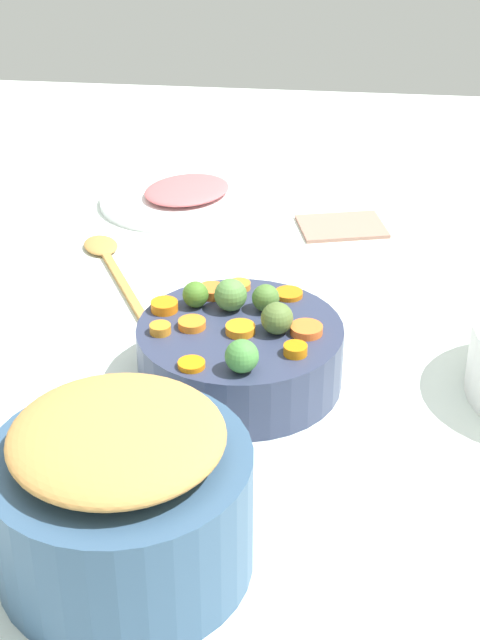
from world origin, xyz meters
The scene contains 23 objects.
tabletop centered at (0.00, 0.00, 0.01)m, with size 2.40×2.40×0.02m, color silver.
serving_bowl_carrots centered at (-0.03, -0.02, 0.06)m, with size 0.25×0.25×0.08m, color #2F3752.
metal_pot centered at (-0.10, -0.34, 0.08)m, with size 0.24×0.24×0.13m, color #325171.
stuffing_mound centered at (-0.10, -0.34, 0.17)m, with size 0.19×0.19×0.04m, color #C18A48.
carrot_slice_0 centered at (-0.08, 0.05, 0.10)m, with size 0.03×0.03×0.01m, color orange.
carrot_slice_1 centered at (-0.12, -0.04, 0.10)m, with size 0.03×0.03×0.01m, color orange.
carrot_slice_2 centered at (-0.03, -0.03, 0.10)m, with size 0.04×0.04×0.01m, color orange.
carrot_slice_3 centered at (-0.08, -0.11, 0.10)m, with size 0.03×0.03×0.01m, color orange.
carrot_slice_4 centered at (0.04, -0.07, 0.10)m, with size 0.03×0.03×0.01m, color orange.
carrot_slice_5 centered at (0.02, 0.06, 0.10)m, with size 0.04×0.04×0.01m, color orange.
carrot_slice_6 centered at (-0.13, 0.01, 0.10)m, with size 0.03×0.03×0.01m, color orange.
carrot_slice_7 centered at (-0.05, 0.08, 0.10)m, with size 0.03×0.03×0.01m, color orange.
carrot_slice_8 centered at (0.05, -0.02, 0.10)m, with size 0.04×0.04×0.01m, color orange.
carrot_slice_9 centered at (-0.09, -0.03, 0.10)m, with size 0.03×0.03×0.01m, color orange.
brussels_sprout_0 centered at (-0.01, 0.03, 0.11)m, with size 0.03×0.03×0.03m, color #4A7430.
brussels_sprout_1 centered at (0.01, -0.03, 0.12)m, with size 0.04×0.04×0.04m, color #546F33.
brussels_sprout_2 centered at (-0.09, 0.03, 0.11)m, with size 0.03×0.03×0.03m, color #467625.
brussels_sprout_3 centered at (-0.02, -0.11, 0.12)m, with size 0.04×0.04×0.04m, color #46893D.
brussels_sprout_4 centered at (-0.05, 0.02, 0.12)m, with size 0.04×0.04×0.04m, color #568841.
wooden_spoon centered at (-0.27, 0.27, 0.03)m, with size 0.18×0.31×0.01m.
ham_plate centered at (-0.21, 0.51, 0.03)m, with size 0.25×0.25×0.01m, color white.
ham_slice_main centered at (-0.19, 0.52, 0.04)m, with size 0.16×0.13×0.02m, color #CF6064.
dish_towel centered at (0.08, 0.44, 0.02)m, with size 0.14×0.10×0.01m, color #A87967.
Camera 1 is at (0.08, -0.99, 0.68)m, focal length 53.71 mm.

